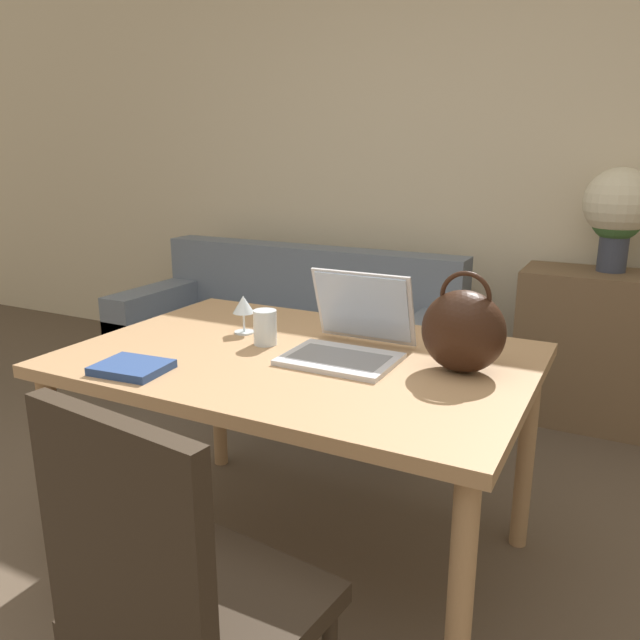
{
  "coord_description": "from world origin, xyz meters",
  "views": [
    {
      "loc": [
        0.85,
        -0.97,
        1.37
      ],
      "look_at": [
        0.01,
        0.67,
        0.87
      ],
      "focal_mm": 35.0,
      "sensor_mm": 36.0,
      "label": 1
    }
  ],
  "objects": [
    {
      "name": "wall_back",
      "position": [
        0.0,
        2.66,
        1.35
      ],
      "size": [
        10.0,
        0.06,
        2.7
      ],
      "color": "beige",
      "rests_on": "ground_plane"
    },
    {
      "name": "dining_table",
      "position": [
        -0.07,
        0.67,
        0.67
      ],
      "size": [
        1.43,
        0.98,
        0.75
      ],
      "color": "#A87F56",
      "rests_on": "ground_plane"
    },
    {
      "name": "chair",
      "position": [
        0.13,
        -0.17,
        0.52
      ],
      "size": [
        0.49,
        0.49,
        0.95
      ],
      "rotation": [
        0.0,
        0.0,
        -0.12
      ],
      "color": "#2D2319",
      "rests_on": "ground_plane"
    },
    {
      "name": "couch",
      "position": [
        -0.9,
        1.98,
        0.28
      ],
      "size": [
        1.92,
        0.84,
        0.82
      ],
      "color": "slate",
      "rests_on": "ground_plane"
    },
    {
      "name": "sideboard",
      "position": [
        0.85,
        2.35,
        0.4
      ],
      "size": [
        1.04,
        0.4,
        0.79
      ],
      "color": "brown",
      "rests_on": "ground_plane"
    },
    {
      "name": "laptop",
      "position": [
        0.08,
        0.74,
        0.82
      ],
      "size": [
        0.34,
        0.35,
        0.25
      ],
      "color": "silver",
      "rests_on": "dining_table"
    },
    {
      "name": "drinking_glass",
      "position": [
        -0.22,
        0.7,
        0.81
      ],
      "size": [
        0.08,
        0.08,
        0.12
      ],
      "color": "silver",
      "rests_on": "dining_table"
    },
    {
      "name": "wine_glass",
      "position": [
        -0.35,
        0.78,
        0.84
      ],
      "size": [
        0.08,
        0.08,
        0.13
      ],
      "color": "silver",
      "rests_on": "dining_table"
    },
    {
      "name": "handbag",
      "position": [
        0.43,
        0.74,
        0.87
      ],
      "size": [
        0.24,
        0.18,
        0.3
      ],
      "color": "black",
      "rests_on": "dining_table"
    },
    {
      "name": "flower_vase",
      "position": [
        0.74,
        2.4,
        1.1
      ],
      "size": [
        0.33,
        0.33,
        0.5
      ],
      "color": "#333847",
      "rests_on": "sideboard"
    },
    {
      "name": "book",
      "position": [
        -0.42,
        0.3,
        0.76
      ],
      "size": [
        0.21,
        0.18,
        0.02
      ],
      "rotation": [
        0.0,
        0.0,
        0.09
      ],
      "color": "navy",
      "rests_on": "dining_table"
    }
  ]
}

